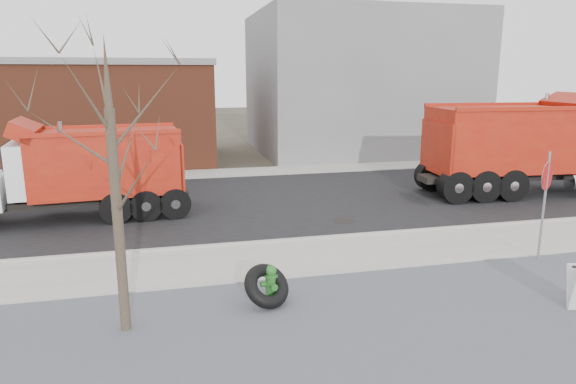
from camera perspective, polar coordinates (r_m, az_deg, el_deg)
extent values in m
plane|color=#383328|center=(12.64, -1.96, -8.10)|extent=(120.00, 120.00, 0.00)
cube|color=slate|center=(9.54, 2.36, -15.41)|extent=(60.00, 5.00, 0.03)
cube|color=#9E9B93|center=(12.86, -2.18, -7.59)|extent=(60.00, 2.50, 0.06)
cube|color=#9E9B93|center=(14.06, -3.21, -5.67)|extent=(60.00, 0.15, 0.11)
cube|color=black|center=(18.58, -5.80, -1.21)|extent=(60.00, 9.40, 0.02)
cube|color=#9E9B93|center=(24.11, -7.61, 2.08)|extent=(60.00, 2.00, 0.06)
cube|color=gray|center=(31.66, 7.77, 11.89)|extent=(12.00, 10.00, 8.00)
cube|color=brown|center=(29.66, -28.59, 7.47)|extent=(20.00, 8.00, 5.00)
cube|color=gray|center=(29.60, -29.15, 12.57)|extent=(20.20, 8.20, 0.30)
cylinder|color=#382D23|center=(9.37, -18.35, -3.48)|extent=(0.18, 0.18, 4.00)
cone|color=#382D23|center=(9.01, -19.55, 12.59)|extent=(0.14, 0.14, 1.20)
cylinder|color=#31772D|center=(10.73, -1.89, -11.92)|extent=(0.42, 0.42, 0.06)
cylinder|color=#31772D|center=(10.62, -1.90, -10.51)|extent=(0.22, 0.22, 0.58)
cylinder|color=#31772D|center=(10.52, -1.91, -9.21)|extent=(0.29, 0.29, 0.05)
sphere|color=#31772D|center=(10.48, -1.92, -8.73)|extent=(0.23, 0.23, 0.23)
cylinder|color=#31772D|center=(10.44, -1.92, -8.24)|extent=(0.05, 0.05, 0.06)
cylinder|color=#31772D|center=(10.53, -2.75, -10.21)|extent=(0.13, 0.12, 0.11)
cylinder|color=#31772D|center=(10.64, -1.07, -9.95)|extent=(0.13, 0.12, 0.11)
cylinder|color=#31772D|center=(10.45, -1.59, -10.50)|extent=(0.16, 0.14, 0.14)
torus|color=black|center=(10.40, -2.38, -10.40)|extent=(1.22, 1.16, 0.88)
cylinder|color=gray|center=(13.94, 26.53, -1.57)|extent=(0.06, 0.06, 2.75)
cylinder|color=#AE0C0D|center=(13.78, 26.86, 1.60)|extent=(0.64, 0.43, 0.75)
cube|color=black|center=(22.06, 25.57, 1.69)|extent=(9.17, 1.57, 0.23)
cube|color=#A2240D|center=(21.09, 22.84, 5.47)|extent=(5.51, 2.93, 2.35)
cylinder|color=silver|center=(23.19, 26.55, 6.65)|extent=(0.16, 0.16, 2.56)
cylinder|color=black|center=(21.57, 18.16, 1.81)|extent=(1.19, 0.40, 1.17)
cylinder|color=black|center=(19.81, 20.85, 0.66)|extent=(1.19, 0.40, 1.17)
cube|color=black|center=(17.65, -22.99, -0.94)|extent=(7.39, 1.45, 0.20)
cube|color=white|center=(17.53, -26.13, 2.40)|extent=(1.62, 2.19, 1.62)
cube|color=black|center=(17.58, -28.69, 3.65)|extent=(0.21, 1.80, 0.72)
cube|color=#A2240D|center=(17.36, -19.49, 3.20)|extent=(4.67, 2.56, 1.98)
cylinder|color=silver|center=(16.53, -23.71, 3.50)|extent=(0.14, 0.14, 2.16)
cylinder|color=black|center=(16.78, -15.51, -1.40)|extent=(1.01, 0.36, 0.99)
cylinder|color=black|center=(18.46, -15.82, -0.13)|extent=(1.01, 0.36, 0.99)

